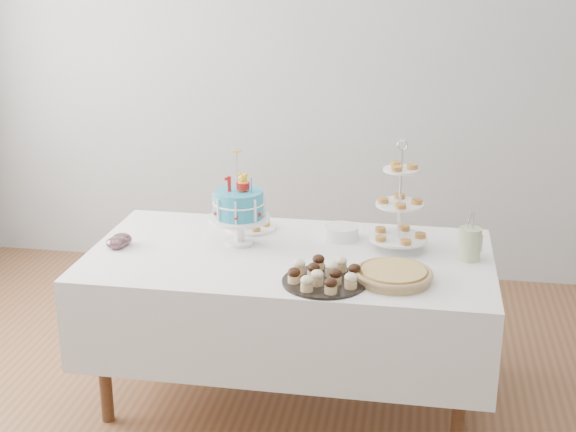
% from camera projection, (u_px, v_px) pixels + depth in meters
% --- Properties ---
extents(floor, '(5.00, 5.00, 0.00)m').
position_uv_depth(floor, '(278.00, 428.00, 3.79)').
color(floor, brown).
rests_on(floor, ground).
extents(walls, '(5.04, 4.04, 2.70)m').
position_uv_depth(walls, '(277.00, 151.00, 3.36)').
color(walls, '#A2A5A7').
rests_on(walls, floor).
extents(table, '(1.92, 1.02, 0.77)m').
position_uv_depth(table, '(289.00, 297.00, 3.90)').
color(table, silver).
rests_on(table, floor).
extents(birthday_cake, '(0.30, 0.30, 0.47)m').
position_uv_depth(birthday_cake, '(239.00, 220.00, 3.91)').
color(birthday_cake, white).
rests_on(birthday_cake, table).
extents(cupcake_tray, '(0.37, 0.37, 0.08)m').
position_uv_depth(cupcake_tray, '(324.00, 274.00, 3.48)').
color(cupcake_tray, black).
rests_on(cupcake_tray, table).
extents(pie, '(0.34, 0.34, 0.05)m').
position_uv_depth(pie, '(394.00, 275.00, 3.50)').
color(pie, tan).
rests_on(pie, table).
extents(tiered_stand, '(0.28, 0.28, 0.54)m').
position_uv_depth(tiered_stand, '(400.00, 205.00, 3.80)').
color(tiered_stand, silver).
rests_on(tiered_stand, table).
extents(plate_stack, '(0.17, 0.17, 0.07)m').
position_uv_depth(plate_stack, '(341.00, 232.00, 4.01)').
color(plate_stack, white).
rests_on(plate_stack, table).
extents(pastry_plate, '(0.26, 0.26, 0.04)m').
position_uv_depth(pastry_plate, '(251.00, 225.00, 4.16)').
color(pastry_plate, white).
rests_on(pastry_plate, table).
extents(jam_bowl_a, '(0.10, 0.10, 0.06)m').
position_uv_depth(jam_bowl_a, '(116.00, 243.00, 3.88)').
color(jam_bowl_a, silver).
rests_on(jam_bowl_a, table).
extents(jam_bowl_b, '(0.10, 0.10, 0.06)m').
position_uv_depth(jam_bowl_b, '(122.00, 240.00, 3.93)').
color(jam_bowl_b, silver).
rests_on(jam_bowl_b, table).
extents(utensil_pitcher, '(0.11, 0.11, 0.24)m').
position_uv_depth(utensil_pitcher, '(470.00, 243.00, 3.73)').
color(utensil_pitcher, beige).
rests_on(utensil_pitcher, table).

